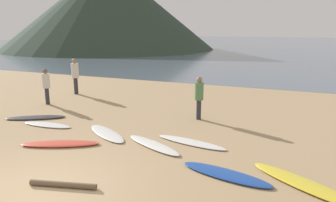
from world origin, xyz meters
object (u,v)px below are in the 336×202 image
surfboard_2 (60,144)px  surfboard_3 (107,133)px  surfboard_5 (191,142)px  person_1 (75,73)px  person_2 (199,94)px  surfboard_0 (36,117)px  surfboard_1 (47,125)px  driftwood_log (63,185)px  surfboard_6 (226,174)px  surfboard_7 (306,185)px  person_0 (46,83)px  surfboard_4 (153,145)px

surfboard_2 → surfboard_3: (0.70, 1.33, -0.01)m
surfboard_5 → person_1: 8.95m
person_1 → person_2: person_1 is taller
surfboard_0 → surfboard_1: size_ratio=1.14×
surfboard_1 → driftwood_log: 4.76m
surfboard_6 → surfboard_7: 1.71m
surfboard_0 → surfboard_7: (9.32, -1.70, 0.01)m
person_0 → person_1: bearing=174.1°
surfboard_5 → surfboard_6: 2.18m
person_2 → surfboard_5: bearing=37.6°
surfboard_4 → person_0: 7.14m
surfboard_5 → surfboard_6: size_ratio=1.02×
surfboard_1 → surfboard_4: (4.25, -0.33, 0.01)m
surfboard_3 → person_0: (-4.70, 2.42, 0.90)m
surfboard_1 → person_0: size_ratio=1.20×
surfboard_2 → person_1: 7.48m
person_2 → surfboard_7: bearing=67.5°
person_2 → driftwood_log: bearing=14.5°
surfboard_1 → surfboard_3: 2.43m
surfboard_0 → surfboard_4: surfboard_4 is taller
surfboard_2 → surfboard_6: bearing=-25.8°
surfboard_3 → person_2: 3.65m
surfboard_1 → surfboard_6: 6.72m
surfboard_3 → surfboard_4: size_ratio=0.98×
surfboard_6 → surfboard_7: surfboard_7 is taller
surfboard_4 → person_1: 8.53m
surfboard_6 → surfboard_7: (1.70, 0.15, 0.01)m
surfboard_6 → driftwood_log: bearing=-136.5°
person_0 → person_2: bearing=80.3°
driftwood_log → surfboard_3: bearing=108.1°
surfboard_3 → surfboard_2: bearing=-85.3°
surfboard_7 → person_1: bearing=-177.4°
surfboard_4 → driftwood_log: (-0.75, -2.90, 0.02)m
surfboard_3 → person_2: size_ratio=1.32×
person_2 → person_1: bearing=-80.1°
surfboard_0 → surfboard_4: bearing=-39.5°
surfboard_1 → person_2: bearing=28.1°
surfboard_1 → surfboard_2: (1.74, -1.31, 0.01)m
surfboard_3 → surfboard_5: size_ratio=0.94×
surfboard_6 → driftwood_log: size_ratio=1.49×
person_1 → surfboard_3: bearing=105.5°
surfboard_5 → driftwood_log: bearing=-104.8°
surfboard_3 → surfboard_1: bearing=-147.2°
surfboard_1 → person_1: size_ratio=1.05×
surfboard_4 → driftwood_log: size_ratio=1.45×
surfboard_1 → surfboard_2: surfboard_2 is taller
surfboard_2 → person_1: (-4.28, 6.04, 1.02)m
person_1 → surfboard_5: bearing=119.2°
surfboard_3 → surfboard_5: surfboard_3 is taller
surfboard_0 → surfboard_5: bearing=-32.3°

